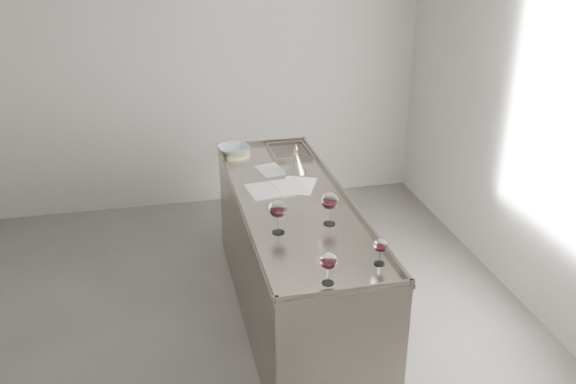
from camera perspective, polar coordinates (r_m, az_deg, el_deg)
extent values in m
cube|color=#575452|center=(4.56, -4.97, -13.80)|extent=(4.50, 5.00, 0.02)
cube|color=#A4A29F|center=(6.27, -8.69, 10.95)|extent=(4.50, 0.02, 2.80)
cube|color=#A4A29F|center=(4.68, 23.01, 4.93)|extent=(0.02, 5.00, 2.80)
cube|color=gray|center=(4.62, 0.49, -6.16)|extent=(0.75, 2.40, 0.92)
cube|color=gray|center=(4.40, 0.51, -0.84)|extent=(0.77, 2.42, 0.02)
cube|color=gray|center=(3.38, 5.13, -8.69)|extent=(0.77, 0.02, 0.03)
cube|color=gray|center=(5.47, -2.31, 4.47)|extent=(0.77, 0.02, 0.03)
cube|color=gray|center=(4.33, -4.20, -0.98)|extent=(0.02, 2.42, 0.03)
cube|color=gray|center=(4.48, 5.07, -0.13)|extent=(0.02, 2.42, 0.03)
cube|color=#595654|center=(5.26, 0.11, 3.46)|extent=(0.30, 0.38, 0.01)
cylinder|color=white|center=(3.96, -0.87, -3.58)|extent=(0.08, 0.08, 0.00)
cylinder|color=white|center=(3.94, -0.87, -2.86)|extent=(0.01, 0.01, 0.11)
ellipsoid|color=white|center=(3.89, -0.88, -1.49)|extent=(0.11, 0.11, 0.12)
cylinder|color=#36070E|center=(3.90, -0.88, -1.83)|extent=(0.08, 0.08, 0.03)
cylinder|color=white|center=(3.46, 3.56, -8.05)|extent=(0.07, 0.07, 0.00)
cylinder|color=white|center=(3.43, 3.58, -7.39)|extent=(0.01, 0.01, 0.09)
ellipsoid|color=white|center=(3.39, 3.62, -6.12)|extent=(0.09, 0.09, 0.10)
cylinder|color=#34070D|center=(3.40, 3.61, -6.43)|extent=(0.07, 0.07, 0.02)
cylinder|color=white|center=(4.08, 3.70, -2.81)|extent=(0.08, 0.08, 0.00)
cylinder|color=white|center=(4.05, 3.72, -2.11)|extent=(0.01, 0.01, 0.11)
ellipsoid|color=white|center=(4.01, 3.76, -0.79)|extent=(0.11, 0.11, 0.12)
cylinder|color=#330710|center=(4.02, 3.75, -1.12)|extent=(0.08, 0.08, 0.03)
cylinder|color=white|center=(3.66, 8.12, -6.31)|extent=(0.06, 0.06, 0.00)
cylinder|color=white|center=(3.64, 8.16, -5.75)|extent=(0.01, 0.01, 0.08)
ellipsoid|color=white|center=(3.60, 8.23, -4.71)|extent=(0.08, 0.08, 0.08)
cylinder|color=#3A0813|center=(3.61, 8.21, -4.96)|extent=(0.06, 0.06, 0.02)
cube|color=white|center=(4.53, -2.26, 0.13)|extent=(0.23, 0.30, 0.01)
cube|color=white|center=(4.59, 0.18, 0.47)|extent=(0.23, 0.30, 0.01)
cylinder|color=white|center=(4.56, -1.03, 0.36)|extent=(0.04, 0.28, 0.01)
cube|color=silver|center=(4.91, -1.55, 1.99)|extent=(0.23, 0.29, 0.00)
cube|color=white|center=(4.62, 0.88, 0.59)|extent=(0.34, 0.39, 0.00)
cylinder|color=#C6B680|center=(5.22, -4.81, 3.35)|extent=(0.32, 0.32, 0.02)
imported|color=#98A9B1|center=(5.20, -4.83, 3.77)|extent=(0.29, 0.29, 0.06)
cone|color=#B0A99C|center=(4.84, 0.69, 2.51)|extent=(0.16, 0.16, 0.14)
cylinder|color=#B0A99C|center=(4.81, 0.70, 3.45)|extent=(0.03, 0.03, 0.03)
cylinder|color=#B17031|center=(4.80, 0.70, 3.73)|extent=(0.04, 0.04, 0.02)
cone|color=#B0A99C|center=(4.79, 0.70, 4.08)|extent=(0.03, 0.03, 0.05)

